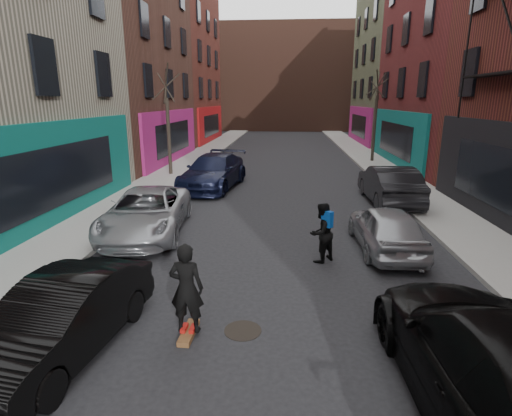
% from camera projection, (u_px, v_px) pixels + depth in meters
% --- Properties ---
extents(sidewalk_left, '(2.50, 84.00, 0.13)m').
position_uv_depth(sidewalk_left, '(210.00, 149.00, 34.19)').
color(sidewalk_left, gray).
rests_on(sidewalk_left, ground).
extents(sidewalk_right, '(2.50, 84.00, 0.13)m').
position_uv_depth(sidewalk_right, '(358.00, 151.00, 33.26)').
color(sidewalk_right, gray).
rests_on(sidewalk_right, ground).
extents(buildings_left, '(12.00, 56.00, 16.50)m').
position_uv_depth(buildings_left, '(0.00, 12.00, 19.11)').
color(buildings_left, '#592019').
rests_on(buildings_left, ground).
extents(building_far, '(40.00, 10.00, 14.00)m').
position_uv_depth(building_far, '(286.00, 79.00, 56.91)').
color(building_far, '#47281E').
rests_on(building_far, ground).
extents(tree_left_far, '(2.00, 2.00, 6.50)m').
position_uv_depth(tree_left_far, '(168.00, 115.00, 21.77)').
color(tree_left_far, black).
rests_on(tree_left_far, sidewalk_left).
extents(tree_right_far, '(2.00, 2.00, 6.80)m').
position_uv_depth(tree_right_far, '(376.00, 110.00, 26.58)').
color(tree_right_far, black).
rests_on(tree_right_far, sidewalk_right).
extents(parked_left_mid, '(1.87, 4.16, 1.32)m').
position_uv_depth(parked_left_mid, '(61.00, 319.00, 6.63)').
color(parked_left_mid, black).
rests_on(parked_left_mid, ground).
extents(parked_left_far, '(2.94, 5.34, 1.42)m').
position_uv_depth(parked_left_far, '(146.00, 212.00, 12.77)').
color(parked_left_far, gray).
rests_on(parked_left_far, ground).
extents(parked_left_end, '(3.00, 5.84, 1.62)m').
position_uv_depth(parked_left_end, '(213.00, 172.00, 19.37)').
color(parked_left_end, black).
rests_on(parked_left_end, ground).
extents(parked_right_mid, '(2.45, 5.72, 1.64)m').
position_uv_depth(parked_right_mid, '(507.00, 373.00, 5.08)').
color(parked_right_mid, black).
rests_on(parked_right_mid, ground).
extents(parked_right_far, '(1.68, 3.94, 1.33)m').
position_uv_depth(parked_right_far, '(386.00, 228.00, 11.33)').
color(parked_right_far, '#919499').
rests_on(parked_right_far, ground).
extents(parked_right_end, '(1.77, 4.84, 1.58)m').
position_uv_depth(parked_right_end, '(389.00, 184.00, 16.51)').
color(parked_right_end, black).
rests_on(parked_right_end, ground).
extents(skateboard, '(0.24, 0.81, 0.10)m').
position_uv_depth(skateboard, '(189.00, 332.00, 7.33)').
color(skateboard, brown).
rests_on(skateboard, ground).
extents(skateboarder, '(0.63, 0.42, 1.69)m').
position_uv_depth(skateboarder, '(187.00, 288.00, 7.10)').
color(skateboarder, black).
rests_on(skateboarder, skateboard).
extents(pedestrian, '(0.98, 0.97, 1.60)m').
position_uv_depth(pedestrian, '(321.00, 232.00, 10.49)').
color(pedestrian, black).
rests_on(pedestrian, ground).
extents(manhole, '(0.84, 0.84, 0.01)m').
position_uv_depth(manhole, '(243.00, 330.00, 7.48)').
color(manhole, black).
rests_on(manhole, ground).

